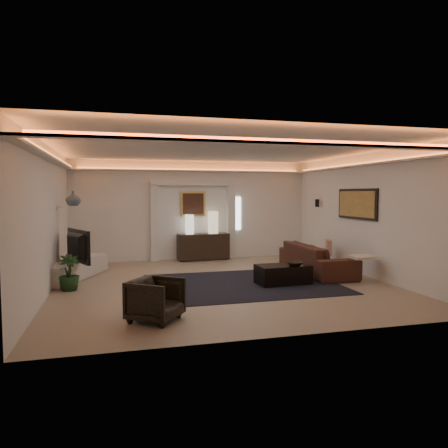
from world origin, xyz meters
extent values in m
plane|color=tan|center=(0.00, 0.00, 0.00)|extent=(7.00, 7.00, 0.00)
plane|color=white|center=(0.00, 0.00, 2.90)|extent=(7.00, 7.00, 0.00)
plane|color=white|center=(0.00, 3.50, 1.45)|extent=(7.00, 0.00, 7.00)
plane|color=white|center=(0.00, -3.50, 1.45)|extent=(7.00, 0.00, 7.00)
plane|color=white|center=(-3.50, 0.00, 1.45)|extent=(0.00, 7.00, 7.00)
plane|color=white|center=(3.50, 0.00, 1.45)|extent=(0.00, 7.00, 7.00)
cube|color=silver|center=(0.00, 0.00, 2.62)|extent=(7.00, 7.00, 0.04)
cube|color=white|center=(1.35, 3.48, 1.35)|extent=(0.25, 0.03, 1.00)
cube|color=black|center=(0.40, -0.20, 0.01)|extent=(4.00, 3.00, 0.01)
cube|color=silver|center=(-1.15, 3.40, 1.10)|extent=(0.22, 0.20, 2.20)
cube|color=silver|center=(1.15, 3.40, 1.10)|extent=(0.22, 0.20, 2.20)
cube|color=silver|center=(0.00, 3.40, 2.25)|extent=(2.52, 0.20, 0.12)
cube|color=tan|center=(0.00, 3.47, 1.65)|extent=(0.74, 0.04, 0.74)
cube|color=#4C2D1E|center=(0.00, 3.44, 1.65)|extent=(0.62, 0.02, 0.62)
cube|color=black|center=(3.47, 0.30, 1.70)|extent=(0.04, 1.64, 0.74)
cube|color=tan|center=(3.44, 0.30, 1.70)|extent=(0.02, 1.50, 0.62)
cylinder|color=black|center=(3.38, 2.20, 1.68)|extent=(0.12, 0.12, 0.22)
cube|color=silver|center=(-3.44, 1.40, 1.65)|extent=(0.10, 0.55, 0.04)
cube|color=black|center=(0.26, 3.25, 0.40)|extent=(1.52, 0.54, 0.75)
cylinder|color=white|center=(-0.15, 3.25, 1.09)|extent=(0.33, 0.33, 0.56)
cylinder|color=beige|center=(0.56, 3.25, 1.09)|extent=(0.38, 0.38, 0.65)
cube|color=beige|center=(-3.15, 1.33, 0.23)|extent=(1.42, 2.30, 0.42)
imported|color=black|center=(-3.15, 0.92, 0.81)|extent=(1.22, 0.66, 0.73)
cylinder|color=#3C2616|center=(-3.15, 2.36, 0.64)|extent=(0.16, 0.16, 0.34)
imported|color=slate|center=(-3.15, 1.36, 1.84)|extent=(0.39, 0.39, 0.34)
imported|color=#193516|center=(-3.15, 0.13, 0.36)|extent=(0.53, 0.53, 0.72)
imported|color=#321A13|center=(2.52, 0.52, 0.36)|extent=(2.48, 0.99, 0.72)
cube|color=#F9EBC9|center=(3.06, -0.63, 0.55)|extent=(0.57, 0.48, 0.06)
cube|color=tan|center=(3.15, 1.08, 0.55)|extent=(0.26, 0.42, 0.40)
cube|color=black|center=(1.26, -0.39, 0.20)|extent=(1.16, 0.68, 0.42)
imported|color=black|center=(1.46, -0.57, 0.45)|extent=(0.40, 0.40, 0.08)
cube|color=white|center=(1.50, -0.57, 0.42)|extent=(0.26, 0.21, 0.03)
imported|color=black|center=(-1.65, -2.34, 0.33)|extent=(0.99, 0.99, 0.66)
camera|label=1|loc=(-2.21, -8.65, 1.95)|focal=33.29mm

